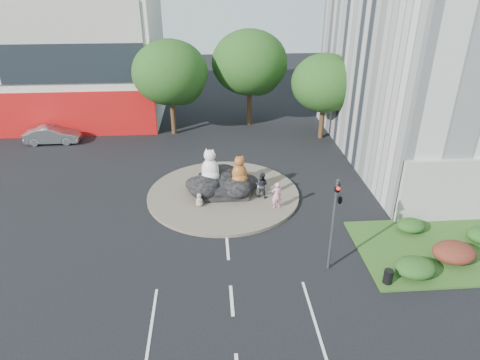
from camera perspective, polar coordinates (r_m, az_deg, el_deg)
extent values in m
plane|color=black|center=(20.32, -1.11, -15.77)|extent=(120.00, 120.00, 0.00)
cylinder|color=brown|center=(28.45, -2.24, -1.87)|extent=(10.00, 10.00, 0.20)
cube|color=silver|center=(46.94, -26.65, 14.62)|extent=(25.00, 12.00, 12.00)
cube|color=#B51110|center=(42.40, -28.30, 7.53)|extent=(25.00, 0.30, 4.00)
cube|color=#204918|center=(25.91, 26.32, -8.26)|extent=(10.00, 6.00, 0.12)
cylinder|color=#382314|center=(38.95, -8.93, 8.75)|extent=(0.44, 0.44, 3.74)
ellipsoid|color=#1B3C13|center=(37.99, -9.33, 13.99)|extent=(6.46, 6.46, 5.49)
sphere|color=#1B3C13|center=(38.61, -7.96, 12.99)|extent=(4.25, 4.25, 4.25)
sphere|color=#1B3C13|center=(37.90, -10.37, 12.95)|extent=(3.74, 3.74, 3.74)
cylinder|color=#382314|center=(40.85, 1.23, 10.08)|extent=(0.44, 0.44, 3.96)
ellipsoid|color=#1B3C13|center=(39.91, 1.28, 15.41)|extent=(6.84, 6.84, 5.81)
sphere|color=#1B3C13|center=(40.66, 2.36, 14.31)|extent=(4.50, 4.50, 4.50)
sphere|color=#1B3C13|center=(39.69, 0.28, 14.42)|extent=(3.96, 3.96, 3.96)
cylinder|color=#382314|center=(38.23, 10.86, 7.90)|extent=(0.44, 0.44, 3.30)
ellipsoid|color=#1B3C13|center=(37.34, 11.29, 12.58)|extent=(5.70, 5.70, 4.84)
sphere|color=#1B3C13|center=(38.20, 12.19, 11.65)|extent=(3.75, 3.75, 3.75)
sphere|color=#1B3C13|center=(37.01, 10.27, 11.70)|extent=(3.30, 3.30, 3.30)
ellipsoid|color=#1B3C13|center=(22.86, 22.31, -10.76)|extent=(2.00, 1.60, 0.90)
ellipsoid|color=#441412|center=(24.68, 26.65, -8.61)|extent=(2.20, 1.76, 0.99)
ellipsoid|color=#1B3C13|center=(26.30, 21.85, -5.64)|extent=(1.60, 1.28, 0.72)
cylinder|color=#595B60|center=(21.13, 12.26, -6.05)|extent=(0.14, 0.14, 5.00)
imported|color=black|center=(20.27, 12.72, -2.01)|extent=(0.21, 0.26, 1.30)
imported|color=black|center=(20.43, 13.20, -2.47)|extent=(0.26, 1.24, 0.50)
sphere|color=red|center=(19.91, 12.99, -1.12)|extent=(0.18, 0.18, 0.18)
cylinder|color=#595B60|center=(28.45, 25.02, 4.19)|extent=(0.18, 0.18, 8.00)
cylinder|color=#595B60|center=(26.85, 24.78, 12.07)|extent=(2.00, 0.12, 0.12)
cube|color=silver|center=(26.42, 22.79, 12.00)|extent=(0.50, 0.22, 0.12)
imported|color=pink|center=(26.32, 4.91, -2.06)|extent=(0.69, 0.50, 1.76)
imported|color=#212129|center=(27.53, 2.91, -0.66)|extent=(1.03, 0.94, 1.72)
imported|color=#95979C|center=(39.98, -23.73, 5.52)|extent=(4.52, 1.64, 1.48)
cylinder|color=black|center=(22.01, 19.15, -12.06)|extent=(0.54, 0.54, 0.71)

